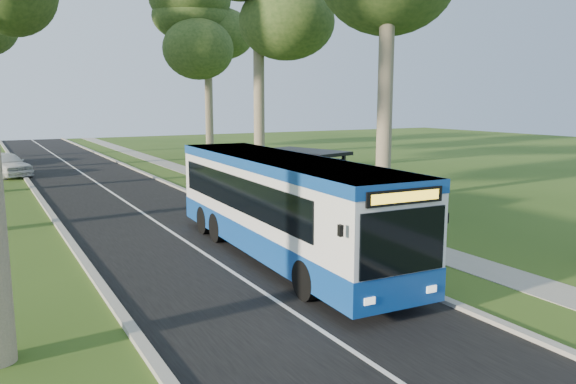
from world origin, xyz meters
The scene contains 12 objects.
ground centered at (0.00, 0.00, 0.00)m, with size 120.00×120.00×0.00m, color #2C4917.
road centered at (-3.50, 10.00, 0.01)m, with size 7.00×100.00×0.02m, color black.
kerb_east centered at (0.00, 10.00, 0.06)m, with size 0.25×100.00×0.12m, color #9E9B93.
kerb_west centered at (-7.00, 10.00, 0.06)m, with size 0.25×100.00×0.12m, color #9E9B93.
centre_line centered at (-3.50, 10.00, 0.02)m, with size 0.12×100.00×0.01m, color white.
footpath centered at (3.00, 10.00, 0.01)m, with size 1.50×100.00×0.02m, color gray.
bus centered at (-1.58, -0.45, 1.61)m, with size 2.95×11.85×3.12m.
bus_stop_sign centered at (0.68, 1.66, 1.51)m, with size 0.14×0.33×2.41m.
bus_shelter centered at (1.62, 2.86, 2.06)m, with size 2.69×3.75×2.90m.
litter_bin centered at (0.85, 4.97, 0.51)m, with size 0.57×0.57×1.00m.
car_white centered at (-7.98, 24.47, 0.79)m, with size 1.87×4.65×1.58m, color white.
tree_east_d centered at (8.00, 30.00, 10.96)m, with size 5.20×5.20×14.79m.
Camera 1 is at (-9.56, -15.16, 4.82)m, focal length 35.00 mm.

